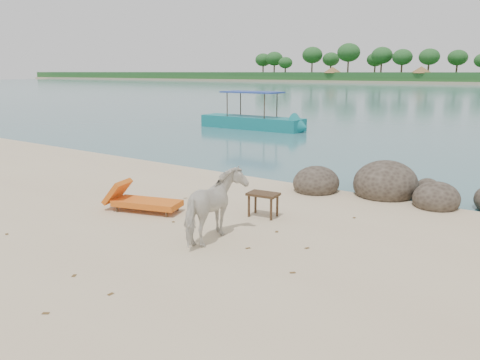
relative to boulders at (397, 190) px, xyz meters
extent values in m
ellipsoid|color=#302720|center=(-2.03, -0.61, -0.02)|extent=(1.25, 1.38, 0.94)
ellipsoid|color=#302720|center=(-0.33, 0.09, 0.06)|extent=(1.68, 1.85, 1.26)
ellipsoid|color=#302720|center=(1.07, -0.31, -0.04)|extent=(1.11, 1.22, 0.84)
ellipsoid|color=#302720|center=(-1.13, 1.09, -0.09)|extent=(0.83, 0.91, 0.62)
ellipsoid|color=#302720|center=(0.47, 1.29, -0.13)|extent=(0.59, 0.65, 0.44)
imported|color=silver|center=(-1.85, -5.32, 0.45)|extent=(1.03, 1.74, 1.38)
plane|color=brown|center=(-0.20, -4.66, -0.23)|extent=(0.13, 0.13, 0.00)
plane|color=brown|center=(-1.97, -8.91, -0.23)|extent=(0.14, 0.14, 0.00)
plane|color=brown|center=(-1.71, -8.02, -0.23)|extent=(0.10, 0.10, 0.00)
plane|color=brown|center=(-1.10, -5.30, -0.23)|extent=(0.14, 0.14, 0.00)
plane|color=brown|center=(-5.54, -7.52, -0.23)|extent=(0.13, 0.13, 0.00)
plane|color=brown|center=(-2.70, -7.94, -0.23)|extent=(0.14, 0.14, 0.00)
plane|color=brown|center=(-1.14, -4.20, -0.23)|extent=(0.13, 0.13, 0.00)
plane|color=brown|center=(-3.09, -4.60, -0.23)|extent=(0.13, 0.13, 0.00)
plane|color=brown|center=(-4.44, -3.33, -0.23)|extent=(0.13, 0.13, 0.00)
plane|color=brown|center=(0.12, -5.78, -0.23)|extent=(0.14, 0.14, 0.00)
plane|color=brown|center=(-0.20, -2.36, -0.23)|extent=(0.12, 0.12, 0.00)
plane|color=brown|center=(-3.32, -4.97, -0.23)|extent=(0.14, 0.14, 0.00)
camera|label=1|loc=(3.57, -12.09, 3.02)|focal=35.00mm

